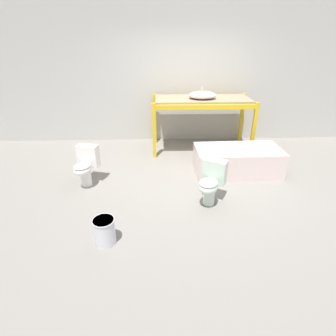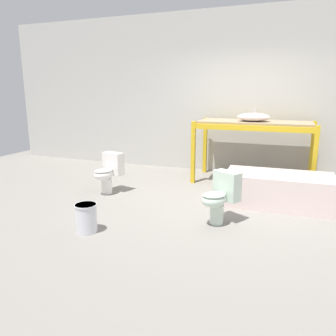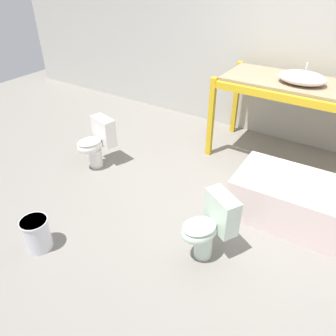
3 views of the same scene
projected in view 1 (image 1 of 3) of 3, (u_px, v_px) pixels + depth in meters
name	position (u px, v px, depth m)	size (l,w,h in m)	color
ground_plane	(190.00, 177.00, 4.72)	(12.00, 12.00, 0.00)	gray
warehouse_wall_rear	(183.00, 70.00, 5.76)	(10.80, 0.08, 3.20)	beige
shelving_rack	(202.00, 105.00, 5.47)	(2.08, 0.93, 1.12)	gold
sink_basin	(202.00, 95.00, 5.30)	(0.57, 0.42, 0.23)	silver
bathtub_main	(237.00, 159.00, 4.76)	(1.54, 0.79, 0.48)	silver
toilet_near	(86.00, 165.00, 4.34)	(0.42, 0.55, 0.66)	white
toilet_far	(211.00, 181.00, 3.84)	(0.51, 0.58, 0.66)	silver
bucket_white	(105.00, 231.00, 3.14)	(0.27, 0.27, 0.34)	silver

